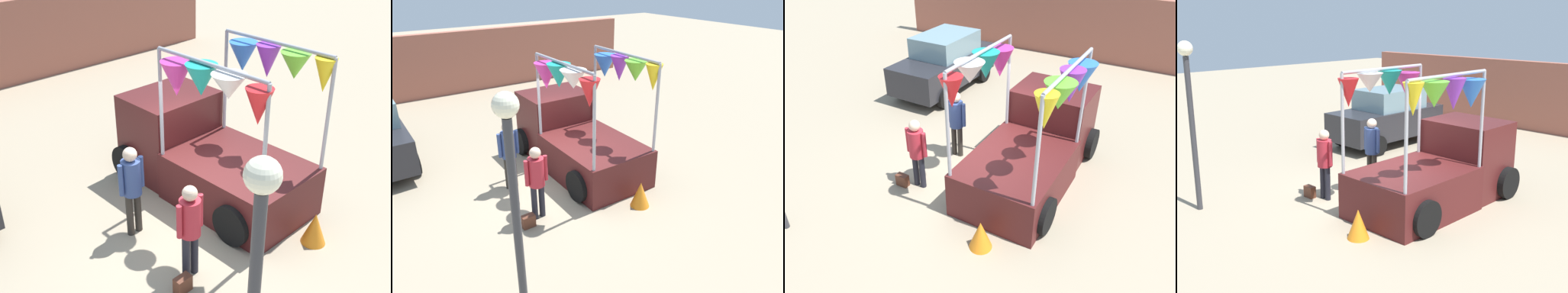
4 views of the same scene
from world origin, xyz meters
TOP-DOWN VIEW (x-y plane):
  - ground_plane at (0.00, 0.00)m, footprint 60.00×60.00m
  - vendor_truck at (1.11, 0.80)m, footprint 2.53×4.03m
  - person_customer at (-0.92, -0.96)m, footprint 0.53×0.34m
  - person_vendor at (-0.88, 0.55)m, footprint 0.53×0.34m
  - handbag at (-1.27, -1.16)m, footprint 0.28×0.16m
  - street_lamp at (-2.40, -3.39)m, footprint 0.32×0.32m
  - brick_boundary_wall at (0.00, 9.37)m, footprint 18.00×0.36m
  - folded_kite_bundle_tangerine at (1.21, -1.88)m, footprint 0.56×0.56m

SIDE VIEW (x-z plane):
  - ground_plane at x=0.00m, z-range 0.00..0.00m
  - handbag at x=-1.27m, z-range 0.00..0.28m
  - folded_kite_bundle_tangerine at x=1.21m, z-range 0.00..0.60m
  - vendor_truck at x=1.11m, z-range -0.62..2.52m
  - person_customer at x=-0.92m, z-range 0.18..1.86m
  - person_vendor at x=-0.88m, z-range 0.19..1.92m
  - brick_boundary_wall at x=0.00m, z-range 0.00..2.60m
  - street_lamp at x=-2.40m, z-range 0.59..4.31m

